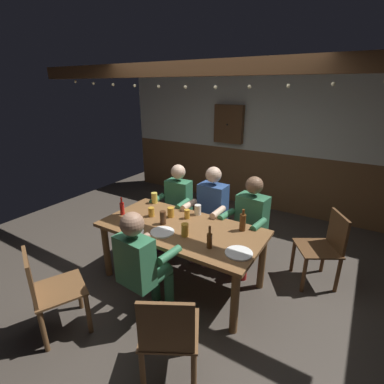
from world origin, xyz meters
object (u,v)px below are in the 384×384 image
(dining_table, at_px, (181,234))
(person_0, at_px, (176,203))
(bottle_1, at_px, (122,208))
(bottle_2, at_px, (243,222))
(chair_empty_far_end, at_px, (325,246))
(pint_glass_5, at_px, (185,230))
(person_2, at_px, (249,220))
(pint_glass_0, at_px, (163,218))
(pint_glass_1, at_px, (187,214))
(pint_glass_4, at_px, (151,212))
(bottle_0, at_px, (210,240))
(condiment_caddy, at_px, (136,232))
(pint_glass_3, at_px, (171,212))
(person_1, at_px, (210,209))
(table_candle, at_px, (133,216))
(pint_glass_2, at_px, (198,210))
(chair_empty_near_left, at_px, (169,335))
(plate_1, at_px, (162,232))
(chair_empty_near_right, at_px, (49,290))
(person_3, at_px, (142,262))
(wall_dart_cabinet, at_px, (229,124))
(plate_0, at_px, (239,253))
(pint_glass_6, at_px, (154,198))

(dining_table, height_order, person_0, person_0)
(bottle_1, relative_size, bottle_2, 0.90)
(chair_empty_far_end, distance_m, pint_glass_5, 1.65)
(person_2, distance_m, pint_glass_0, 1.07)
(pint_glass_1, relative_size, pint_glass_4, 0.99)
(bottle_0, height_order, pint_glass_4, bottle_0)
(condiment_caddy, relative_size, pint_glass_1, 1.25)
(chair_empty_far_end, height_order, pint_glass_3, chair_empty_far_end)
(person_1, bearing_deg, chair_empty_far_end, -172.09)
(table_candle, bearing_deg, pint_glass_2, 40.61)
(bottle_0, xyz_separation_m, pint_glass_4, (-0.94, 0.26, -0.03))
(person_0, relative_size, person_1, 0.96)
(pint_glass_5, bearing_deg, pint_glass_2, 106.45)
(bottle_1, bearing_deg, chair_empty_near_left, -35.00)
(dining_table, height_order, bottle_0, bottle_0)
(plate_1, bearing_deg, chair_empty_near_left, -50.75)
(pint_glass_5, bearing_deg, chair_empty_near_right, -123.89)
(bottle_2, bearing_deg, chair_empty_far_end, 35.78)
(person_2, height_order, pint_glass_1, person_2)
(chair_empty_near_right, xyz_separation_m, bottle_0, (1.08, 1.05, 0.34))
(person_1, height_order, person_3, person_1)
(person_1, relative_size, pint_glass_1, 11.06)
(person_1, relative_size, pint_glass_2, 9.85)
(pint_glass_1, xyz_separation_m, wall_dart_cabinet, (-0.59, 2.38, 0.76))
(person_1, xyz_separation_m, pint_glass_3, (-0.25, -0.54, 0.10))
(person_2, xyz_separation_m, pint_glass_2, (-0.55, -0.31, 0.12))
(dining_table, distance_m, person_2, 0.88)
(plate_0, bearing_deg, condiment_caddy, -168.37)
(person_2, height_order, bottle_1, person_2)
(bottle_0, distance_m, wall_dart_cabinet, 3.13)
(person_2, distance_m, chair_empty_near_right, 2.27)
(chair_empty_near_left, distance_m, pint_glass_5, 1.10)
(pint_glass_2, bearing_deg, bottle_1, -148.40)
(pint_glass_0, bearing_deg, chair_empty_near_right, -107.38)
(person_0, relative_size, table_candle, 14.93)
(person_1, relative_size, person_2, 1.03)
(plate_0, xyz_separation_m, plate_1, (-0.87, -0.05, 0.00))
(plate_0, relative_size, wall_dart_cabinet, 0.38)
(person_2, height_order, table_candle, person_2)
(condiment_caddy, distance_m, pint_glass_0, 0.37)
(dining_table, distance_m, pint_glass_6, 0.82)
(person_0, xyz_separation_m, condiment_caddy, (0.23, -1.07, 0.10))
(person_3, bearing_deg, person_0, 116.87)
(person_3, distance_m, pint_glass_2, 1.07)
(dining_table, distance_m, pint_glass_0, 0.28)
(pint_glass_0, bearing_deg, pint_glass_2, 63.86)
(person_3, height_order, wall_dart_cabinet, wall_dart_cabinet)
(pint_glass_2, distance_m, pint_glass_6, 0.69)
(pint_glass_0, height_order, pint_glass_4, pint_glass_0)
(person_2, bearing_deg, pint_glass_5, 72.06)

